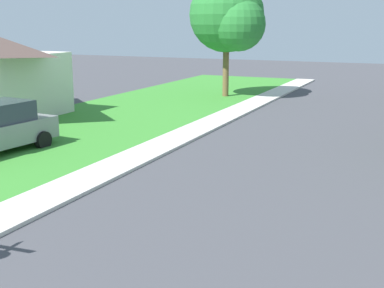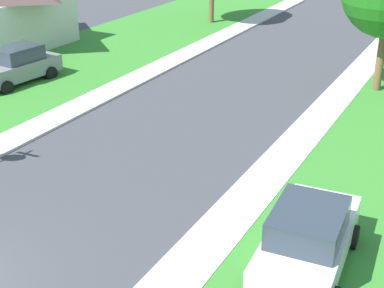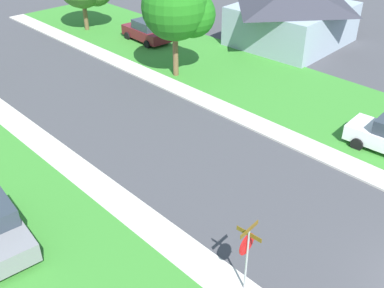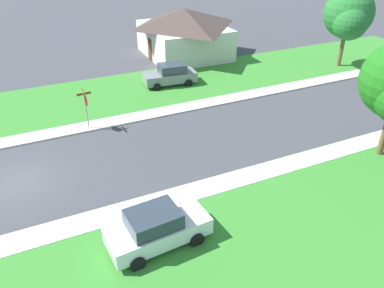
{
  "view_description": "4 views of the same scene",
  "coord_description": "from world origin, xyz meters",
  "px_view_note": "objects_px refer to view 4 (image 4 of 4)",
  "views": [
    {
      "loc": [
        3.81,
        -0.63,
        4.38
      ],
      "look_at": [
        -1.41,
        11.03,
        1.4
      ],
      "focal_mm": 48.79,
      "sensor_mm": 36.0,
      "label": 1
    },
    {
      "loc": [
        10.09,
        -6.1,
        8.48
      ],
      "look_at": [
        2.76,
        7.51,
        1.4
      ],
      "focal_mm": 52.11,
      "sensor_mm": 36.0,
      "label": 2
    },
    {
      "loc": [
        -12.77,
        -1.51,
        12.08
      ],
      "look_at": [
        -0.81,
        10.81,
        1.4
      ],
      "focal_mm": 42.2,
      "sensor_mm": 36.0,
      "label": 3
    },
    {
      "loc": [
        18.75,
        1.26,
        11.98
      ],
      "look_at": [
        2.41,
        8.91,
        1.4
      ],
      "focal_mm": 35.99,
      "sensor_mm": 36.0,
      "label": 4
    }
  ],
  "objects_px": {
    "stop_sign_far_corner": "(86,103)",
    "house_left_setback": "(184,32)",
    "tree_sidewalk_far": "(349,16)",
    "car_white_behind_trees": "(157,228)",
    "car_grey_driveway_right": "(170,75)"
  },
  "relations": [
    {
      "from": "house_left_setback",
      "to": "tree_sidewalk_far",
      "type": "bearing_deg",
      "value": 51.13
    },
    {
      "from": "car_grey_driveway_right",
      "to": "car_white_behind_trees",
      "type": "bearing_deg",
      "value": -24.01
    },
    {
      "from": "tree_sidewalk_far",
      "to": "stop_sign_far_corner",
      "type": "bearing_deg",
      "value": -84.23
    },
    {
      "from": "car_white_behind_trees",
      "to": "tree_sidewalk_far",
      "type": "height_order",
      "value": "tree_sidewalk_far"
    },
    {
      "from": "car_grey_driveway_right",
      "to": "car_white_behind_trees",
      "type": "distance_m",
      "value": 18.2
    },
    {
      "from": "house_left_setback",
      "to": "car_grey_driveway_right",
      "type": "bearing_deg",
      "value": -32.28
    },
    {
      "from": "car_grey_driveway_right",
      "to": "stop_sign_far_corner",
      "type": "bearing_deg",
      "value": -57.63
    },
    {
      "from": "car_white_behind_trees",
      "to": "tree_sidewalk_far",
      "type": "distance_m",
      "value": 27.53
    },
    {
      "from": "car_white_behind_trees",
      "to": "stop_sign_far_corner",
      "type": "bearing_deg",
      "value": -177.96
    },
    {
      "from": "car_grey_driveway_right",
      "to": "house_left_setback",
      "type": "relative_size",
      "value": 0.49
    },
    {
      "from": "car_white_behind_trees",
      "to": "car_grey_driveway_right",
      "type": "bearing_deg",
      "value": 155.99
    },
    {
      "from": "car_white_behind_trees",
      "to": "house_left_setback",
      "type": "relative_size",
      "value": 0.49
    },
    {
      "from": "stop_sign_far_corner",
      "to": "house_left_setback",
      "type": "xyz_separation_m",
      "value": [
        -11.79,
        12.14,
        0.49
      ]
    },
    {
      "from": "car_grey_driveway_right",
      "to": "tree_sidewalk_far",
      "type": "height_order",
      "value": "tree_sidewalk_far"
    },
    {
      "from": "stop_sign_far_corner",
      "to": "house_left_setback",
      "type": "distance_m",
      "value": 16.93
    }
  ]
}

